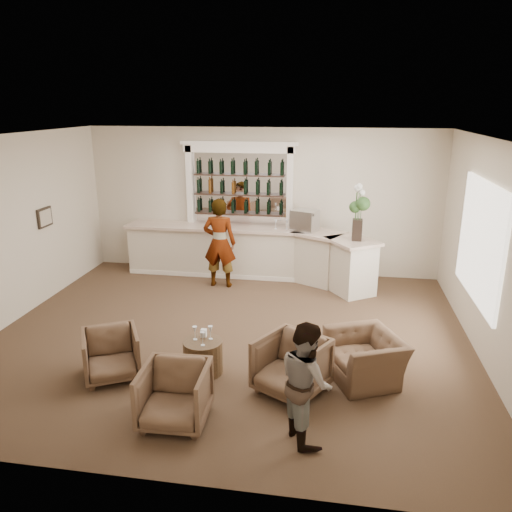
{
  "coord_description": "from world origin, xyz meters",
  "views": [
    {
      "loc": [
        1.69,
        -7.59,
        3.81
      ],
      "look_at": [
        0.3,
        0.9,
        1.16
      ],
      "focal_mm": 35.0,
      "sensor_mm": 36.0,
      "label": 1
    }
  ],
  "objects_px": {
    "armchair_center": "(175,395)",
    "flower_vase": "(358,209)",
    "guest": "(306,382)",
    "armchair_left": "(111,354)",
    "sommelier": "(220,243)",
    "espresso_machine": "(305,220)",
    "bar_counter": "(251,253)",
    "armchair_right": "(291,366)",
    "cocktail_table": "(203,357)",
    "armchair_far": "(365,357)"
  },
  "relations": [
    {
      "from": "guest",
      "to": "armchair_center",
      "type": "bearing_deg",
      "value": 62.41
    },
    {
      "from": "guest",
      "to": "armchair_left",
      "type": "height_order",
      "value": "guest"
    },
    {
      "from": "cocktail_table",
      "to": "guest",
      "type": "bearing_deg",
      "value": -38.38
    },
    {
      "from": "sommelier",
      "to": "armchair_left",
      "type": "relative_size",
      "value": 2.46
    },
    {
      "from": "sommelier",
      "to": "armchair_left",
      "type": "xyz_separation_m",
      "value": [
        -0.67,
        -3.94,
        -0.61
      ]
    },
    {
      "from": "armchair_left",
      "to": "flower_vase",
      "type": "relative_size",
      "value": 0.68
    },
    {
      "from": "bar_counter",
      "to": "armchair_right",
      "type": "relative_size",
      "value": 6.62
    },
    {
      "from": "sommelier",
      "to": "flower_vase",
      "type": "distance_m",
      "value": 2.96
    },
    {
      "from": "sommelier",
      "to": "armchair_right",
      "type": "bearing_deg",
      "value": 116.09
    },
    {
      "from": "cocktail_table",
      "to": "armchair_center",
      "type": "height_order",
      "value": "armchair_center"
    },
    {
      "from": "armchair_left",
      "to": "espresso_machine",
      "type": "distance_m",
      "value": 5.28
    },
    {
      "from": "armchair_center",
      "to": "bar_counter",
      "type": "bearing_deg",
      "value": 88.03
    },
    {
      "from": "espresso_machine",
      "to": "armchair_right",
      "type": "bearing_deg",
      "value": -66.47
    },
    {
      "from": "guest",
      "to": "flower_vase",
      "type": "xyz_separation_m",
      "value": [
        0.68,
        4.87,
        1.05
      ]
    },
    {
      "from": "sommelier",
      "to": "espresso_machine",
      "type": "relative_size",
      "value": 3.66
    },
    {
      "from": "armchair_left",
      "to": "armchair_center",
      "type": "height_order",
      "value": "armchair_center"
    },
    {
      "from": "bar_counter",
      "to": "espresso_machine",
      "type": "xyz_separation_m",
      "value": [
        1.19,
        -0.02,
        0.8
      ]
    },
    {
      "from": "cocktail_table",
      "to": "guest",
      "type": "xyz_separation_m",
      "value": [
        1.57,
        -1.25,
        0.49
      ]
    },
    {
      "from": "sommelier",
      "to": "armchair_center",
      "type": "distance_m",
      "value": 4.9
    },
    {
      "from": "sommelier",
      "to": "armchair_center",
      "type": "height_order",
      "value": "sommelier"
    },
    {
      "from": "sommelier",
      "to": "armchair_center",
      "type": "bearing_deg",
      "value": 96.7
    },
    {
      "from": "armchair_center",
      "to": "sommelier",
      "type": "bearing_deg",
      "value": 94.66
    },
    {
      "from": "cocktail_table",
      "to": "sommelier",
      "type": "height_order",
      "value": "sommelier"
    },
    {
      "from": "cocktail_table",
      "to": "armchair_left",
      "type": "xyz_separation_m",
      "value": [
        -1.27,
        -0.34,
        0.1
      ]
    },
    {
      "from": "armchair_left",
      "to": "espresso_machine",
      "type": "bearing_deg",
      "value": 33.48
    },
    {
      "from": "armchair_center",
      "to": "flower_vase",
      "type": "bearing_deg",
      "value": 62.81
    },
    {
      "from": "espresso_machine",
      "to": "flower_vase",
      "type": "bearing_deg",
      "value": -7.7
    },
    {
      "from": "armchair_right",
      "to": "armchair_left",
      "type": "bearing_deg",
      "value": -149.83
    },
    {
      "from": "armchair_center",
      "to": "espresso_machine",
      "type": "height_order",
      "value": "espresso_machine"
    },
    {
      "from": "armchair_center",
      "to": "armchair_right",
      "type": "relative_size",
      "value": 0.96
    },
    {
      "from": "armchair_center",
      "to": "cocktail_table",
      "type": "bearing_deg",
      "value": 86.77
    },
    {
      "from": "bar_counter",
      "to": "armchair_center",
      "type": "relative_size",
      "value": 6.89
    },
    {
      "from": "armchair_right",
      "to": "flower_vase",
      "type": "distance_m",
      "value": 4.28
    },
    {
      "from": "guest",
      "to": "armchair_right",
      "type": "distance_m",
      "value": 1.03
    },
    {
      "from": "sommelier",
      "to": "flower_vase",
      "type": "xyz_separation_m",
      "value": [
        2.85,
        0.02,
        0.83
      ]
    },
    {
      "from": "bar_counter",
      "to": "cocktail_table",
      "type": "distance_m",
      "value": 4.27
    },
    {
      "from": "espresso_machine",
      "to": "armchair_center",
      "type": "bearing_deg",
      "value": -80.76
    },
    {
      "from": "armchair_center",
      "to": "armchair_far",
      "type": "height_order",
      "value": "armchair_center"
    },
    {
      "from": "flower_vase",
      "to": "armchair_right",
      "type": "bearing_deg",
      "value": -103.35
    },
    {
      "from": "guest",
      "to": "espresso_machine",
      "type": "height_order",
      "value": "espresso_machine"
    },
    {
      "from": "armchair_far",
      "to": "armchair_center",
      "type": "bearing_deg",
      "value": -83.86
    },
    {
      "from": "guest",
      "to": "armchair_left",
      "type": "distance_m",
      "value": 3.0
    },
    {
      "from": "cocktail_table",
      "to": "guest",
      "type": "relative_size",
      "value": 0.39
    },
    {
      "from": "guest",
      "to": "cocktail_table",
      "type": "bearing_deg",
      "value": 24.82
    },
    {
      "from": "sommelier",
      "to": "espresso_machine",
      "type": "distance_m",
      "value": 1.9
    },
    {
      "from": "guest",
      "to": "armchair_center",
      "type": "height_order",
      "value": "guest"
    },
    {
      "from": "bar_counter",
      "to": "armchair_far",
      "type": "xyz_separation_m",
      "value": [
        2.36,
        -4.06,
        -0.24
      ]
    },
    {
      "from": "armchair_far",
      "to": "sommelier",
      "type": "bearing_deg",
      "value": -164.4
    },
    {
      "from": "sommelier",
      "to": "armchair_far",
      "type": "relative_size",
      "value": 1.85
    },
    {
      "from": "bar_counter",
      "to": "armchair_left",
      "type": "relative_size",
      "value": 7.34
    }
  ]
}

